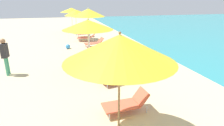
# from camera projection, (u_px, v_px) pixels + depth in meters

# --- Properties ---
(umbrella_third) EXTENTS (2.41, 2.41, 2.61)m
(umbrella_third) POSITION_uv_depth(u_px,v_px,m) (120.00, 48.00, 3.96)
(umbrella_third) COLOR olive
(umbrella_third) RESTS_ON ground
(lounger_third_shoreside) EXTENTS (1.37, 0.68, 0.63)m
(lounger_third_shoreside) POSITION_uv_depth(u_px,v_px,m) (127.00, 103.00, 5.68)
(lounger_third_shoreside) COLOR #D8593F
(lounger_third_shoreside) RESTS_ON ground
(umbrella_fourth) EXTENTS (2.17, 2.17, 2.50)m
(umbrella_fourth) POSITION_uv_depth(u_px,v_px,m) (88.00, 25.00, 7.96)
(umbrella_fourth) COLOR silver
(umbrella_fourth) RESTS_ON ground
(lounger_fourth_shoreside) EXTENTS (1.29, 0.69, 0.56)m
(lounger_fourth_shoreside) POSITION_uv_depth(u_px,v_px,m) (102.00, 60.00, 9.89)
(lounger_fourth_shoreside) COLOR #D8593F
(lounger_fourth_shoreside) RESTS_ON ground
(lounger_fourth_inland) EXTENTS (1.43, 0.95, 0.55)m
(lounger_fourth_inland) POSITION_uv_depth(u_px,v_px,m) (117.00, 77.00, 7.71)
(lounger_fourth_inland) COLOR #D8593F
(lounger_fourth_inland) RESTS_ON ground
(umbrella_fifth) EXTENTS (2.04, 2.04, 2.79)m
(umbrella_fifth) POSITION_uv_depth(u_px,v_px,m) (88.00, 13.00, 11.66)
(umbrella_fifth) COLOR silver
(umbrella_fifth) RESTS_ON ground
(lounger_fifth_shoreside) EXTENTS (1.39, 0.76, 0.65)m
(lounger_fifth_shoreside) POSITION_uv_depth(u_px,v_px,m) (95.00, 42.00, 13.66)
(lounger_fifth_shoreside) COLOR #D8593F
(lounger_fifth_shoreside) RESTS_ON ground
(lounger_fifth_inland) EXTENTS (1.59, 0.72, 0.55)m
(lounger_fifth_inland) POSITION_uv_depth(u_px,v_px,m) (107.00, 51.00, 11.61)
(lounger_fifth_inland) COLOR blue
(lounger_fifth_inland) RESTS_ON ground
(umbrella_sixth) EXTENTS (1.85, 1.85, 2.52)m
(umbrella_sixth) POSITION_uv_depth(u_px,v_px,m) (76.00, 13.00, 15.62)
(umbrella_sixth) COLOR silver
(umbrella_sixth) RESTS_ON ground
(lounger_sixth_shoreside) EXTENTS (1.35, 0.62, 0.53)m
(lounger_sixth_shoreside) POSITION_uv_depth(u_px,v_px,m) (85.00, 33.00, 17.44)
(lounger_sixth_shoreside) COLOR #D8593F
(lounger_sixth_shoreside) RESTS_ON ground
(lounger_sixth_inland) EXTENTS (1.51, 0.85, 0.61)m
(lounger_sixth_inland) POSITION_uv_depth(u_px,v_px,m) (87.00, 37.00, 15.48)
(lounger_sixth_inland) COLOR #D8593F
(lounger_sixth_inland) RESTS_ON ground
(umbrella_farthest) EXTENTS (2.20, 2.20, 2.54)m
(umbrella_farthest) POSITION_uv_depth(u_px,v_px,m) (71.00, 10.00, 19.04)
(umbrella_farthest) COLOR silver
(umbrella_farthest) RESTS_ON ground
(lounger_farthest_shoreside) EXTENTS (1.64, 0.88, 0.66)m
(lounger_farthest_shoreside) POSITION_uv_depth(u_px,v_px,m) (78.00, 28.00, 20.98)
(lounger_farthest_shoreside) COLOR #D8593F
(lounger_farthest_shoreside) RESTS_ON ground
(person_walking_near) EXTENTS (0.27, 0.39, 1.67)m
(person_walking_near) POSITION_uv_depth(u_px,v_px,m) (5.00, 53.00, 8.25)
(person_walking_near) COLOR #3F9972
(person_walking_near) RESTS_ON ground
(beach_ball) EXTENTS (0.32, 0.32, 0.32)m
(beach_ball) POSITION_uv_depth(u_px,v_px,m) (68.00, 47.00, 13.12)
(beach_ball) COLOR #338CD8
(beach_ball) RESTS_ON ground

